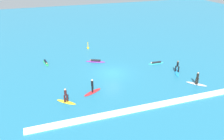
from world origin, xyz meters
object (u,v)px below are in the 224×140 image
Objects in this scene: surfer_on_yellow_board at (66,98)px; marker_buoy at (88,47)px; surfer_on_white_board at (197,81)px; surfer_on_purple_board at (95,61)px; surfer_on_teal_board at (156,63)px; surfer_on_blue_board at (177,70)px; surfer_on_green_board at (46,62)px; surfer_on_red_board at (92,90)px.

surfer_on_yellow_board reaches higher than marker_buoy.
surfer_on_white_board is 15.88m from surfer_on_purple_board.
surfer_on_blue_board is (1.28, -3.91, 0.28)m from surfer_on_teal_board.
surfer_on_yellow_board is 1.66× the size of marker_buoy.
surfer_on_yellow_board is at bearing -1.50° from surfer_on_green_board.
marker_buoy is (3.47, 16.24, -0.21)m from surfer_on_red_board.
surfer_on_blue_board is 13.36m from surfer_on_red_board.
surfer_on_teal_board is 0.83× the size of surfer_on_purple_board.
surfer_on_blue_board reaches higher than surfer_on_teal_board.
surfer_on_blue_board is 1.15× the size of surfer_on_red_board.
surfer_on_purple_board is at bearing 179.75° from surfer_on_white_board.
marker_buoy is (-9.77, 14.50, -0.20)m from surfer_on_blue_board.
surfer_on_blue_board is 17.49m from marker_buoy.
surfer_on_green_board is (-4.61, 11.57, -0.28)m from surfer_on_red_board.
surfer_on_yellow_board is at bearing 84.54° from surfer_on_purple_board.
surfer_on_teal_board is (-1.63, 8.03, -0.36)m from surfer_on_white_board.
surfer_on_white_board reaches higher than surfer_on_yellow_board.
surfer_on_yellow_board is 12.49m from surfer_on_purple_board.
surfer_on_teal_board is 13.23m from surfer_on_red_board.
surfer_on_green_board is at bearing -17.26° from surfer_on_teal_board.
surfer_on_teal_board is at bearing 63.71° from surfer_on_green_board.
surfer_on_purple_board reaches higher than surfer_on_teal_board.
surfer_on_white_board is 13.80m from surfer_on_red_board.
surfer_on_red_board is at bearing -55.01° from surfer_on_blue_board.
surfer_on_red_board is 0.84× the size of surfer_on_purple_board.
surfer_on_red_board reaches higher than marker_buoy.
surfer_on_white_board is at bearing -38.19° from surfer_on_red_board.
surfer_on_blue_board is at bearing -20.76° from surfer_on_red_board.
surfer_on_blue_board reaches higher than surfer_on_green_board.
surfer_on_white_board is 4.14m from surfer_on_blue_board.
marker_buoy is at bearing 113.40° from surfer_on_green_board.
surfer_on_teal_board is 4.13m from surfer_on_blue_board.
surfer_on_white_board is 21.20m from marker_buoy.
surfer_on_yellow_board reaches higher than surfer_on_green_board.
surfer_on_teal_board is at bearing -51.29° from marker_buoy.
surfer_on_purple_board is (-10.56, 11.86, -0.33)m from surfer_on_white_board.
marker_buoy is (-8.49, 10.59, 0.08)m from surfer_on_teal_board.
surfer_on_purple_board is at bearing -99.65° from surfer_on_blue_board.
surfer_on_blue_board is at bearing 142.95° from surfer_on_white_board.
surfer_on_red_board is at bearing 27.67° from surfer_on_teal_board.
surfer_on_white_board is 8.21m from surfer_on_teal_board.
surfer_on_yellow_board is 18.76m from marker_buoy.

